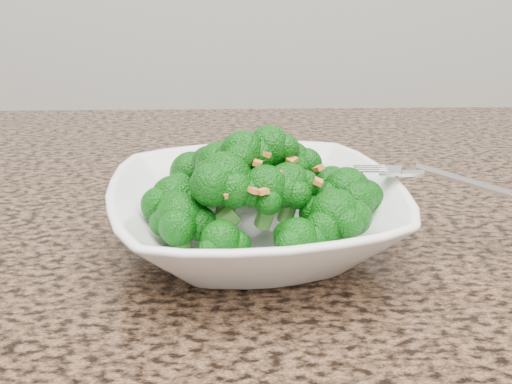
{
  "coord_description": "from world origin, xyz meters",
  "views": [
    {
      "loc": [
        -0.01,
        -0.12,
        1.14
      ],
      "look_at": [
        0.01,
        0.35,
        0.95
      ],
      "focal_mm": 45.0,
      "sensor_mm": 36.0,
      "label": 1
    }
  ],
  "objects": [
    {
      "name": "bowl",
      "position": [
        0.01,
        0.35,
        0.93
      ],
      "size": [
        0.27,
        0.27,
        0.06
      ],
      "primitive_type": "imported",
      "rotation": [
        0.0,
        0.0,
        0.15
      ],
      "color": "white",
      "rests_on": "granite_counter"
    },
    {
      "name": "garlic_topping",
      "position": [
        0.01,
        0.35,
        1.03
      ],
      "size": [
        0.12,
        0.12,
        0.01
      ],
      "primitive_type": null,
      "color": "orange",
      "rests_on": "broccoli_pile"
    },
    {
      "name": "fork",
      "position": [
        0.13,
        0.36,
        0.96
      ],
      "size": [
        0.16,
        0.08,
        0.01
      ],
      "primitive_type": null,
      "rotation": [
        0.0,
        0.0,
        -0.32
      ],
      "color": "silver",
      "rests_on": "bowl"
    },
    {
      "name": "granite_counter",
      "position": [
        0.0,
        0.3,
        0.89
      ],
      "size": [
        1.64,
        1.04,
        0.03
      ],
      "primitive_type": "cube",
      "color": "brown",
      "rests_on": "cabinet"
    },
    {
      "name": "broccoli_pile",
      "position": [
        0.01,
        0.35,
        0.99
      ],
      "size": [
        0.21,
        0.21,
        0.07
      ],
      "primitive_type": null,
      "color": "#0A590A",
      "rests_on": "bowl"
    }
  ]
}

